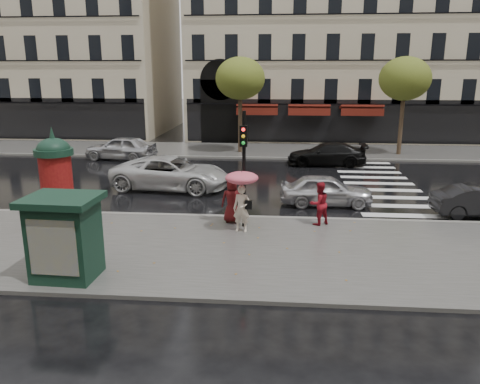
# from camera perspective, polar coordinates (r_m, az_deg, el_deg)

# --- Properties ---
(ground) EXTENTS (160.00, 160.00, 0.00)m
(ground) POSITION_cam_1_polar(r_m,az_deg,el_deg) (15.86, 1.84, -6.74)
(ground) COLOR black
(ground) RESTS_ON ground
(near_sidewalk) EXTENTS (90.00, 7.00, 0.12)m
(near_sidewalk) POSITION_cam_1_polar(r_m,az_deg,el_deg) (15.37, 1.74, -7.21)
(near_sidewalk) COLOR #474744
(near_sidewalk) RESTS_ON ground
(far_sidewalk) EXTENTS (90.00, 6.00, 0.12)m
(far_sidewalk) POSITION_cam_1_polar(r_m,az_deg,el_deg) (34.23, 3.51, 5.06)
(far_sidewalk) COLOR #474744
(far_sidewalk) RESTS_ON ground
(near_kerb) EXTENTS (90.00, 0.25, 0.14)m
(near_kerb) POSITION_cam_1_polar(r_m,az_deg,el_deg) (18.66, 2.32, -3.17)
(near_kerb) COLOR slate
(near_kerb) RESTS_ON ground
(far_kerb) EXTENTS (90.00, 0.25, 0.14)m
(far_kerb) POSITION_cam_1_polar(r_m,az_deg,el_deg) (31.28, 3.37, 4.16)
(far_kerb) COLOR slate
(far_kerb) RESTS_ON ground
(zebra_crossing) EXTENTS (3.60, 11.75, 0.01)m
(zebra_crossing) POSITION_cam_1_polar(r_m,az_deg,el_deg) (25.57, 16.55, 1.02)
(zebra_crossing) COLOR silver
(zebra_crossing) RESTS_ON ground
(bldg_far_corner) EXTENTS (26.00, 14.00, 22.90)m
(bldg_far_corner) POSITION_cam_1_polar(r_m,az_deg,el_deg) (45.38, 12.27, 21.40)
(bldg_far_corner) COLOR #B7A88C
(bldg_far_corner) RESTS_ON ground
(bldg_far_left) EXTENTS (24.00, 14.00, 22.90)m
(bldg_far_left) POSITION_cam_1_polar(r_m,az_deg,el_deg) (50.48, -23.49, 19.87)
(bldg_far_left) COLOR #B7A88C
(bldg_far_left) RESTS_ON ground
(tree_far_left) EXTENTS (3.40, 3.40, 6.64)m
(tree_far_left) POSITION_cam_1_polar(r_m,az_deg,el_deg) (32.86, 0.02, 13.64)
(tree_far_left) COLOR #38281C
(tree_far_left) RESTS_ON ground
(tree_far_right) EXTENTS (3.40, 3.40, 6.64)m
(tree_far_right) POSITION_cam_1_polar(r_m,az_deg,el_deg) (33.77, 19.46, 12.85)
(tree_far_right) COLOR #38281C
(tree_far_right) RESTS_ON ground
(woman_umbrella) EXTENTS (1.18, 1.18, 2.26)m
(woman_umbrella) POSITION_cam_1_polar(r_m,az_deg,el_deg) (16.57, 0.22, 0.09)
(woman_umbrella) COLOR beige
(woman_umbrella) RESTS_ON near_sidewalk
(woman_red) EXTENTS (1.00, 0.94, 1.64)m
(woman_red) POSITION_cam_1_polar(r_m,az_deg,el_deg) (17.74, 9.61, -1.39)
(woman_red) COLOR maroon
(woman_red) RESTS_ON near_sidewalk
(man_burgundy) EXTENTS (0.84, 0.55, 1.72)m
(man_burgundy) POSITION_cam_1_polar(r_m,az_deg,el_deg) (17.76, -0.97, -1.02)
(man_burgundy) COLOR #541012
(man_burgundy) RESTS_ON near_sidewalk
(morris_column) EXTENTS (1.38, 1.38, 3.71)m
(morris_column) POSITION_cam_1_polar(r_m,az_deg,el_deg) (18.49, -21.48, 1.51)
(morris_column) COLOR #122E21
(morris_column) RESTS_ON near_sidewalk
(traffic_light) EXTENTS (0.27, 0.40, 4.27)m
(traffic_light) POSITION_cam_1_polar(r_m,az_deg,el_deg) (16.79, 0.46, 4.12)
(traffic_light) COLOR black
(traffic_light) RESTS_ON near_sidewalk
(newsstand) EXTENTS (2.02, 1.73, 2.35)m
(newsstand) POSITION_cam_1_polar(r_m,az_deg,el_deg) (13.86, -20.58, -5.07)
(newsstand) COLOR #122E21
(newsstand) RESTS_ON near_sidewalk
(car_silver) EXTENTS (4.03, 1.65, 1.37)m
(car_silver) POSITION_cam_1_polar(r_m,az_deg,el_deg) (20.80, 10.45, 0.25)
(car_silver) COLOR silver
(car_silver) RESTS_ON ground
(car_white) EXTENTS (6.10, 3.33, 1.62)m
(car_white) POSITION_cam_1_polar(r_m,az_deg,el_deg) (23.48, -8.42, 2.31)
(car_white) COLOR silver
(car_white) RESTS_ON ground
(car_black) EXTENTS (4.81, 1.95, 1.40)m
(car_black) POSITION_cam_1_polar(r_m,az_deg,el_deg) (29.59, 10.50, 4.56)
(car_black) COLOR black
(car_black) RESTS_ON ground
(car_far_silver) EXTENTS (4.86, 2.49, 1.58)m
(car_far_silver) POSITION_cam_1_polar(r_m,az_deg,el_deg) (31.89, -14.32, 5.24)
(car_far_silver) COLOR #B6B6BB
(car_far_silver) RESTS_ON ground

